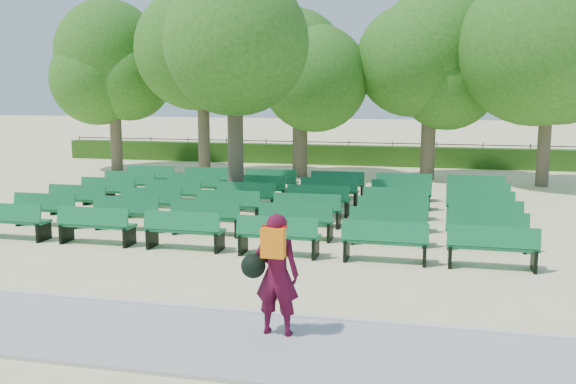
# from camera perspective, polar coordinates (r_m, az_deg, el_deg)

# --- Properties ---
(ground) EXTENTS (120.00, 120.00, 0.00)m
(ground) POSITION_cam_1_polar(r_m,az_deg,el_deg) (16.50, -5.04, -3.02)
(ground) COLOR beige
(paving) EXTENTS (30.00, 2.20, 0.06)m
(paving) POSITION_cam_1_polar(r_m,az_deg,el_deg) (10.02, -18.72, -11.42)
(paving) COLOR #A7A7A3
(paving) RESTS_ON ground
(curb) EXTENTS (30.00, 0.12, 0.10)m
(curb) POSITION_cam_1_polar(r_m,az_deg,el_deg) (10.94, -15.51, -9.39)
(curb) COLOR silver
(curb) RESTS_ON ground
(hedge) EXTENTS (26.00, 0.70, 0.90)m
(hedge) POSITION_cam_1_polar(r_m,az_deg,el_deg) (29.90, 3.41, 3.34)
(hedge) COLOR #254C13
(hedge) RESTS_ON ground
(fence) EXTENTS (26.00, 0.10, 1.02)m
(fence) POSITION_cam_1_polar(r_m,az_deg,el_deg) (30.34, 3.54, 2.57)
(fence) COLOR black
(fence) RESTS_ON ground
(tree_line) EXTENTS (21.80, 6.80, 7.04)m
(tree_line) POSITION_cam_1_polar(r_m,az_deg,el_deg) (26.04, 1.88, 1.49)
(tree_line) COLOR #306A1C
(tree_line) RESTS_ON ground
(bench_array) EXTENTS (1.74, 0.60, 1.09)m
(bench_array) POSITION_cam_1_polar(r_m,az_deg,el_deg) (17.38, -1.08, -2.06)
(bench_array) COLOR #136D3A
(bench_array) RESTS_ON ground
(tree_among) EXTENTS (4.56, 4.56, 6.11)m
(tree_among) POSITION_cam_1_polar(r_m,az_deg,el_deg) (18.49, -4.77, 10.90)
(tree_among) COLOR brown
(tree_among) RESTS_ON ground
(person) EXTENTS (0.81, 0.49, 1.73)m
(person) POSITION_cam_1_polar(r_m,az_deg,el_deg) (8.95, -1.19, -7.16)
(person) COLOR #490A22
(person) RESTS_ON ground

